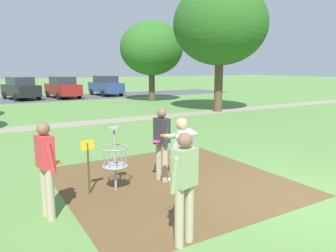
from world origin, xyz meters
The scene contains 15 objects.
ground_plane centered at (0.00, 0.00, 0.00)m, with size 160.00×160.00×0.00m, color #5B8942.
dirt_tee_pad centered at (-1.56, 2.15, 0.00)m, with size 4.88×5.00×0.01m, color brown.
disc_golf_basket centered at (-2.96, 2.30, 0.75)m, with size 0.98×0.58×1.39m.
player_foreground_watching centered at (-1.74, 2.32, 0.97)m, with size 0.43×0.49×1.71m.
player_throwing centered at (-2.12, 0.85, 0.99)m, with size 0.47×1.17×1.71m.
player_waiting_left centered at (-2.83, -0.26, 0.97)m, with size 0.49×0.44×1.71m.
player_waiting_right centered at (-4.39, 1.69, 0.97)m, with size 0.43×0.49×1.71m.
frisbee_by_tee centered at (-2.40, 6.15, 0.01)m, with size 0.20×0.20×0.02m, color white.
tree_near_left centered at (7.17, 11.12, 5.03)m, with size 5.46×5.46×7.37m.
tree_mid_left centered at (6.58, 18.50, 4.04)m, with size 4.83×4.83×6.11m.
parking_lot_strip centered at (0.00, 25.00, 0.00)m, with size 36.00×6.00×0.01m, color #4C4C51.
parked_car_leftmost centered at (-2.13, 25.14, 0.92)m, with size 2.73×4.50×1.84m.
parked_car_center_left centered at (1.14, 24.60, 0.92)m, with size 2.40×4.41×1.84m.
parked_car_center_right centered at (5.25, 25.25, 0.92)m, with size 2.27×4.35×1.84m.
gravel_path centered at (0.00, 11.07, 0.00)m, with size 40.00×1.33×0.00m, color gray.
Camera 1 is at (-5.31, -3.97, 2.62)m, focal length 34.46 mm.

